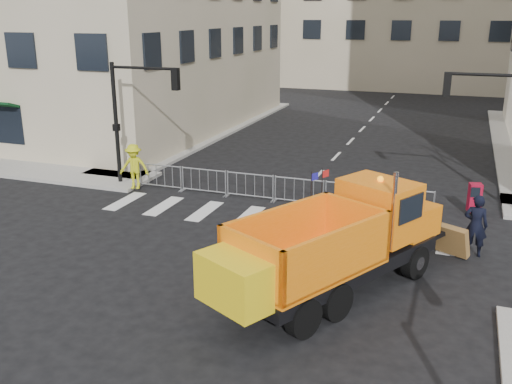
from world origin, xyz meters
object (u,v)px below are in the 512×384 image
(cop_c, at_px, (423,238))
(newspaper_box, at_px, (475,198))
(cop_b, at_px, (410,219))
(cop_a, at_px, (476,225))
(worker, at_px, (134,166))
(plow_truck, at_px, (334,242))

(cop_c, relative_size, newspaper_box, 1.68)
(newspaper_box, bearing_deg, cop_b, -129.43)
(cop_b, bearing_deg, newspaper_box, -111.23)
(cop_a, relative_size, cop_b, 0.97)
(cop_a, relative_size, cop_c, 1.09)
(cop_b, height_order, cop_c, cop_b)
(cop_b, relative_size, cop_c, 1.12)
(cop_a, xyz_separation_m, cop_b, (-1.99, -0.18, 0.03))
(cop_a, height_order, newspaper_box, cop_a)
(worker, relative_size, newspaper_box, 1.76)
(cop_c, xyz_separation_m, worker, (-12.22, 3.61, 0.20))
(plow_truck, height_order, worker, plow_truck)
(cop_a, relative_size, newspaper_box, 1.83)
(plow_truck, distance_m, worker, 11.90)
(cop_c, height_order, newspaper_box, cop_c)
(plow_truck, distance_m, cop_c, 3.52)
(plow_truck, height_order, newspaper_box, plow_truck)
(cop_a, height_order, cop_b, cop_b)
(plow_truck, distance_m, newspaper_box, 8.96)
(plow_truck, distance_m, cop_a, 5.53)
(cop_b, relative_size, newspaper_box, 1.88)
(cop_a, bearing_deg, worker, -5.59)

